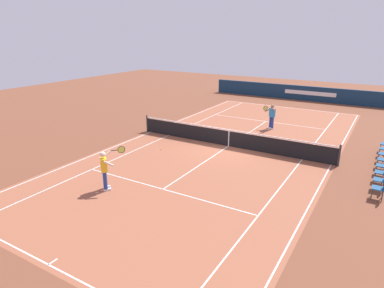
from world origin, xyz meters
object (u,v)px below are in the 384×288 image
tennis_player_far (272,115)px  spectator_chair_6 (382,179)px  tennis_ball (161,149)px  spectator_chair_5 (383,172)px  tennis_net (229,138)px  spectator_chair_4 (384,165)px  spectator_chair_7 (381,187)px  tennis_player_near (105,168)px

tennis_player_far → spectator_chair_6: tennis_player_far is taller
tennis_ball → spectator_chair_5: spectator_chair_5 is taller
tennis_net → tennis_player_far: (-4.70, 0.91, 0.44)m
tennis_ball → tennis_net: bearing=130.3°
spectator_chair_4 → spectator_chair_7: (2.65, 0.00, 0.00)m
spectator_chair_5 → spectator_chair_7: (1.77, 0.00, 0.00)m
tennis_ball → spectator_chair_6: (-0.52, 10.63, 0.49)m
tennis_player_near → spectator_chair_6: tennis_player_near is taller
tennis_net → tennis_ball: tennis_net is taller
tennis_net → spectator_chair_5: tennis_net is taller
spectator_chair_5 → spectator_chair_6: bearing=0.0°
tennis_player_near → tennis_player_far: bearing=166.7°
tennis_player_near → tennis_player_far: 12.63m
spectator_chair_4 → spectator_chair_6: 1.77m
tennis_player_near → tennis_player_far: same height
tennis_player_near → spectator_chair_5: bearing=123.9°
spectator_chair_4 → spectator_chair_7: 2.65m
tennis_ball → spectator_chair_5: 10.73m
spectator_chair_4 → spectator_chair_5: bearing=0.0°
tennis_player_far → spectator_chair_4: bearing=54.2°
tennis_player_near → spectator_chair_5: tennis_player_near is taller
tennis_player_far → spectator_chair_6: bearing=45.5°
tennis_ball → spectator_chair_5: (-1.41, 10.63, 0.49)m
tennis_net → tennis_player_far: bearing=169.1°
spectator_chair_6 → spectator_chair_7: (0.88, 0.00, 0.00)m
tennis_net → tennis_player_near: tennis_player_near is taller
tennis_net → spectator_chair_7: (2.85, 7.70, 0.03)m
spectator_chair_6 → spectator_chair_7: 0.88m
tennis_player_near → spectator_chair_7: size_ratio=1.93×
tennis_player_far → spectator_chair_5: 8.93m
spectator_chair_7 → spectator_chair_6: bearing=180.0°
tennis_player_far → tennis_net: bearing=-10.9°
tennis_net → spectator_chair_7: 8.21m
tennis_net → spectator_chair_6: size_ratio=13.30×
tennis_player_far → tennis_ball: bearing=-28.1°
spectator_chair_5 → spectator_chair_7: bearing=0.0°
tennis_ball → spectator_chair_6: size_ratio=0.08×
tennis_ball → spectator_chair_7: (0.36, 10.63, 0.49)m
tennis_ball → spectator_chair_7: spectator_chair_7 is taller
tennis_net → spectator_chair_4: 7.70m
tennis_player_far → spectator_chair_4: size_ratio=1.93×
tennis_net → tennis_ball: size_ratio=177.27×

